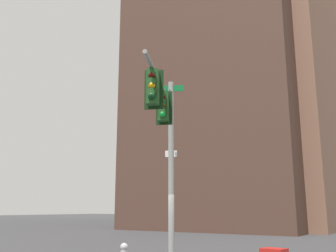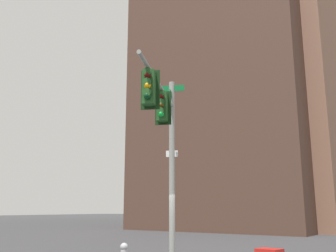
{
  "view_description": "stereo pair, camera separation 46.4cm",
  "coord_description": "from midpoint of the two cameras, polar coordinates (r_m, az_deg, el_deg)",
  "views": [
    {
      "loc": [
        -12.42,
        -7.57,
        1.99
      ],
      "look_at": [
        -1.1,
        -0.18,
        4.9
      ],
      "focal_mm": 41.08,
      "sensor_mm": 36.0,
      "label": 1
    },
    {
      "loc": [
        -12.16,
        -7.95,
        1.99
      ],
      "look_at": [
        -1.1,
        -0.18,
        4.9
      ],
      "focal_mm": 41.08,
      "sensor_mm": 36.0,
      "label": 2
    }
  ],
  "objects": [
    {
      "name": "signal_pole_assembly",
      "position": [
        13.01,
        -1.47,
        -0.59
      ],
      "size": [
        5.34,
        2.83,
        6.85
      ],
      "rotation": [
        0.0,
        0.0,
        3.59
      ],
      "color": "gray",
      "rests_on": "ground_plane"
    },
    {
      "name": "building_brick_nearside",
      "position": [
        48.18,
        9.0,
        16.44
      ],
      "size": [
        19.66,
        17.42,
        49.86
      ],
      "primitive_type": "cube",
      "color": "#4C3328",
      "rests_on": "ground_plane"
    },
    {
      "name": "building_brick_midblock",
      "position": [
        51.77,
        13.62,
        14.38
      ],
      "size": [
        23.72,
        16.18,
        49.65
      ],
      "primitive_type": "cube",
      "color": "#845B47",
      "rests_on": "ground_plane"
    },
    {
      "name": "building_glass_tower",
      "position": [
        82.19,
        14.67,
        17.3
      ],
      "size": [
        29.08,
        32.88,
        83.73
      ],
      "primitive_type": "cube",
      "color": "#9EC6C1",
      "rests_on": "ground_plane"
    },
    {
      "name": "building_brick_farside",
      "position": [
        66.35,
        7.42,
        6.86
      ],
      "size": [
        20.31,
        14.63,
        46.98
      ],
      "primitive_type": "cube",
      "color": "brown",
      "rests_on": "ground_plane"
    }
  ]
}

